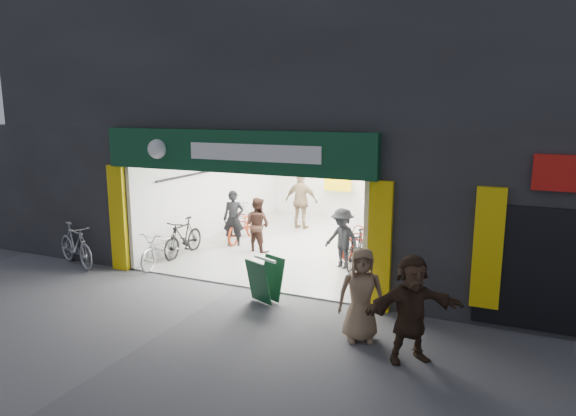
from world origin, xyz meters
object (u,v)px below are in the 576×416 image
Objects in this scene: bike_left_front at (162,248)px; pedestrian_near at (361,295)px; bike_right_front at (357,249)px; parked_bike at (76,245)px; sandwich_board at (265,279)px.

pedestrian_near is (5.80, -2.06, 0.36)m from bike_left_front.
pedestrian_near reaches higher than bike_right_front.
bike_left_front is 2.18m from parked_bike.
pedestrian_near reaches higher than parked_bike.
bike_left_front is 3.70m from sandwich_board.
bike_right_front is 0.96× the size of pedestrian_near.
bike_right_front is at bearing 17.55° from bike_left_front.
bike_right_front is 3.22m from sandwich_board.
bike_right_front is at bearing -45.98° from parked_bike.
bike_left_front is at bearing -156.47° from bike_right_front.
parked_bike is (-6.53, -2.79, 0.08)m from bike_right_front.
bike_right_front is (4.55, 1.89, 0.01)m from bike_left_front.
bike_left_front is 6.16m from pedestrian_near.
sandwich_board is (-2.29, 0.90, -0.32)m from pedestrian_near.
pedestrian_near is at bearing -71.45° from bike_right_front.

